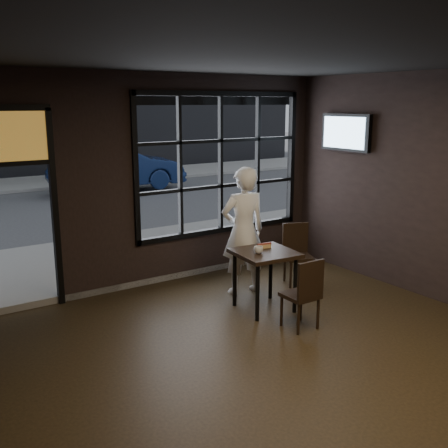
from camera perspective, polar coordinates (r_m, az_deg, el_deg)
floor at (r=5.69m, az=9.37°, el=-16.27°), size 6.00×7.00×0.02m
ceiling at (r=4.99m, az=10.80°, el=18.02°), size 6.00×7.00×0.02m
window_frame at (r=8.52m, az=-0.38°, el=6.59°), size 3.06×0.12×2.28m
stained_transom at (r=7.21m, az=-23.14°, el=8.77°), size 1.20×0.06×0.70m
cafe_table at (r=7.16m, az=4.42°, el=-6.12°), size 0.83×0.83×0.83m
chair_near at (r=6.62m, az=8.30°, el=-7.43°), size 0.40×0.40×0.91m
chair_window at (r=8.17m, az=8.09°, el=-3.36°), size 0.54×0.54×0.94m
man at (r=7.62m, az=2.12°, el=-0.77°), size 0.75×0.56×1.88m
hotdog at (r=7.19m, az=4.40°, el=-2.38°), size 0.21×0.12×0.06m
cup at (r=6.92m, az=3.76°, el=-2.83°), size 0.15×0.15×0.10m
tv at (r=8.79m, az=13.12°, el=9.68°), size 0.11×1.01×0.59m
navy_car at (r=16.84m, az=-11.64°, el=6.06°), size 4.34×2.07×1.37m
tree_right at (r=19.41m, az=-15.65°, el=12.80°), size 2.35×2.35×4.02m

